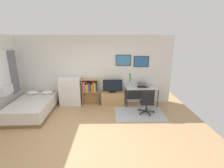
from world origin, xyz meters
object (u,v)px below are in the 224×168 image
(bed, at_px, (33,107))
(computer_mouse, at_px, (149,87))
(dresser, at_px, (70,91))
(television, at_px, (113,86))
(desk, at_px, (141,90))
(laptop, at_px, (142,85))
(tv_stand, at_px, (113,98))
(bookshelf, at_px, (90,89))
(bamboo_vase, at_px, (130,80))
(wine_glass, at_px, (133,84))
(office_chair, at_px, (147,102))

(bed, bearing_deg, computer_mouse, 7.79)
(dresser, bearing_deg, television, -0.25)
(bed, relative_size, desk, 1.64)
(laptop, bearing_deg, tv_stand, -175.37)
(television, distance_m, desk, 1.14)
(bed, height_order, bookshelf, bookshelf)
(dresser, height_order, bamboo_vase, bamboo_vase)
(desk, distance_m, computer_mouse, 0.33)
(bookshelf, distance_m, wine_glass, 1.69)
(bed, height_order, office_chair, office_chair)
(tv_stand, xyz_separation_m, computer_mouse, (1.40, -0.09, 0.50))
(dresser, bearing_deg, desk, 0.13)
(television, height_order, laptop, television)
(television, bearing_deg, bookshelf, 175.90)
(bookshelf, xyz_separation_m, desk, (2.03, -0.05, -0.03))
(bed, xyz_separation_m, dresser, (1.16, 0.78, 0.31))
(wine_glass, bearing_deg, computer_mouse, 3.83)
(bed, height_order, dresser, dresser)
(tv_stand, xyz_separation_m, desk, (1.13, -0.01, 0.34))
(office_chair, xyz_separation_m, wine_glass, (-0.41, 0.76, 0.42))
(office_chair, bearing_deg, dresser, 164.44)
(desk, height_order, office_chair, office_chair)
(tv_stand, height_order, computer_mouse, computer_mouse)
(bamboo_vase, bearing_deg, bed, -165.52)
(desk, xyz_separation_m, wine_glass, (-0.37, -0.12, 0.27))
(desk, distance_m, office_chair, 0.90)
(tv_stand, distance_m, desk, 1.18)
(bed, relative_size, dresser, 1.81)
(desk, bearing_deg, bed, -168.75)
(dresser, relative_size, bamboo_vase, 2.27)
(bed, xyz_separation_m, wine_glass, (3.58, 0.66, 0.63))
(bed, relative_size, computer_mouse, 19.51)
(bed, distance_m, bookshelf, 2.13)
(tv_stand, height_order, office_chair, office_chair)
(bookshelf, height_order, wine_glass, bookshelf)
(television, relative_size, bamboo_vase, 1.54)
(bookshelf, xyz_separation_m, office_chair, (2.07, -0.94, -0.17))
(dresser, relative_size, computer_mouse, 10.80)
(television, bearing_deg, wine_glass, -8.26)
(desk, bearing_deg, tv_stand, 179.56)
(bookshelf, bearing_deg, wine_glass, -6.02)
(wine_glass, bearing_deg, desk, 18.73)
(bamboo_vase, bearing_deg, bookshelf, -177.51)
(office_chair, relative_size, computer_mouse, 8.27)
(tv_stand, bearing_deg, desk, -0.44)
(television, height_order, desk, television)
(tv_stand, distance_m, office_chair, 1.49)
(bookshelf, xyz_separation_m, tv_stand, (0.90, -0.04, -0.37))
(desk, bearing_deg, television, -179.31)
(dresser, xyz_separation_m, bookshelf, (0.77, 0.06, 0.07))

